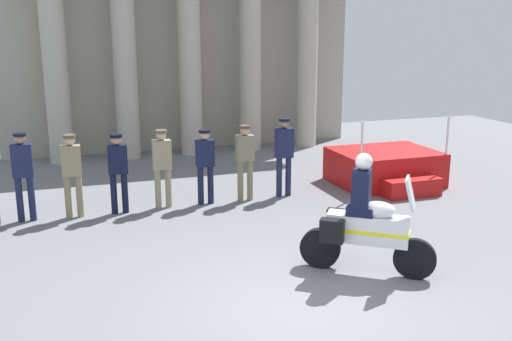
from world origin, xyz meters
TOP-DOWN VIEW (x-y plane):
  - ground_plane at (0.00, 0.00)m, footprint 28.00×28.00m
  - colonnade_backdrop at (0.86, 10.81)m, footprint 10.80×1.51m
  - reviewing_stand at (4.50, 5.26)m, footprint 2.40×2.35m
  - officer_in_row_0 at (-3.64, 5.12)m, footprint 0.38×0.24m
  - officer_in_row_1 at (-2.75, 5.06)m, footprint 0.38×0.24m
  - officer_in_row_2 at (-1.86, 5.04)m, footprint 0.38×0.24m
  - officer_in_row_3 at (-0.94, 5.13)m, footprint 0.38×0.24m
  - officer_in_row_4 at (-0.03, 5.10)m, footprint 0.38×0.24m
  - officer_in_row_5 at (0.85, 5.06)m, footprint 0.38×0.24m
  - officer_in_row_6 at (1.78, 5.11)m, footprint 0.38×0.24m
  - motorcycle_with_rider at (1.36, 0.78)m, footprint 1.74×1.36m

SIDE VIEW (x-z plane):
  - ground_plane at x=0.00m, z-range 0.00..0.00m
  - reviewing_stand at x=4.50m, z-range -0.46..1.26m
  - motorcycle_with_rider at x=1.36m, z-range -0.16..1.74m
  - officer_in_row_4 at x=-0.03m, z-range 0.15..1.77m
  - officer_in_row_2 at x=-1.86m, z-range 0.15..1.79m
  - officer_in_row_3 at x=-0.94m, z-range 0.15..1.81m
  - officer_in_row_5 at x=0.85m, z-range 0.15..1.83m
  - officer_in_row_1 at x=-2.75m, z-range 0.15..1.84m
  - officer_in_row_0 at x=-3.64m, z-range 0.16..1.92m
  - officer_in_row_6 at x=1.78m, z-range 0.16..1.93m
  - colonnade_backdrop at x=0.86m, z-range 0.07..6.88m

